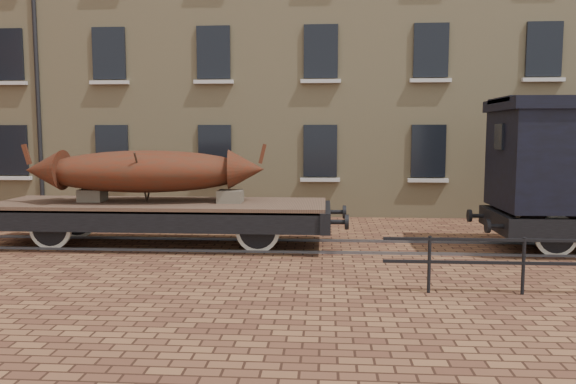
{
  "coord_description": "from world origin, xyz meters",
  "views": [
    {
      "loc": [
        1.2,
        -13.52,
        2.78
      ],
      "look_at": [
        0.24,
        0.5,
        1.3
      ],
      "focal_mm": 35.0,
      "sensor_mm": 36.0,
      "label": 1
    }
  ],
  "objects": [
    {
      "name": "warehouse_cream",
      "position": [
        3.0,
        9.99,
        7.0
      ],
      "size": [
        40.0,
        10.19,
        14.0
      ],
      "color": "tan",
      "rests_on": "ground"
    },
    {
      "name": "rail_track",
      "position": [
        0.0,
        0.0,
        0.03
      ],
      "size": [
        30.0,
        1.52,
        0.06
      ],
      "color": "#59595E",
      "rests_on": "ground"
    },
    {
      "name": "ground",
      "position": [
        0.0,
        0.0,
        0.0
      ],
      "size": [
        90.0,
        90.0,
        0.0
      ],
      "primitive_type": "plane",
      "color": "#502D1E"
    },
    {
      "name": "iron_boat",
      "position": [
        -3.22,
        0.0,
        1.84
      ],
      "size": [
        5.89,
        2.26,
        1.44
      ],
      "color": "#53190B",
      "rests_on": "flatcar_wagon"
    },
    {
      "name": "flatcar_wagon",
      "position": [
        -2.88,
        0.0,
        0.86
      ],
      "size": [
        9.19,
        2.49,
        1.39
      ],
      "color": "brown",
      "rests_on": "ground"
    }
  ]
}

